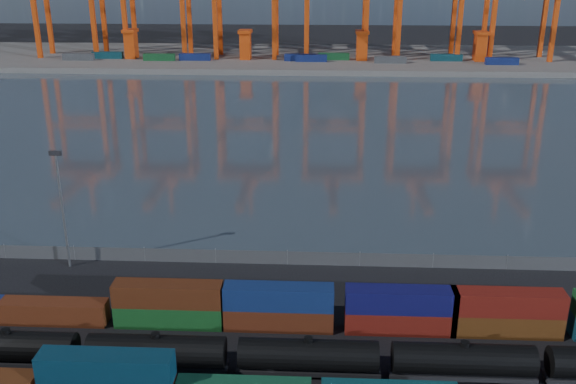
{
  "coord_description": "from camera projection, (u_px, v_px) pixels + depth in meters",
  "views": [
    {
      "loc": [
        4.06,
        -51.87,
        40.47
      ],
      "look_at": [
        0.0,
        30.0,
        10.0
      ],
      "focal_mm": 40.0,
      "sensor_mm": 36.0,
      "label": 1
    }
  ],
  "objects": [
    {
      "name": "quay_containers",
      "position": [
        281.0,
        58.0,
        245.19
      ],
      "size": [
        172.58,
        10.99,
        2.6
      ],
      "color": "navy",
      "rests_on": "far_quay"
    },
    {
      "name": "tanker_string",
      "position": [
        232.0,
        354.0,
        65.19
      ],
      "size": [
        123.15,
        3.15,
        4.5
      ],
      "color": "black",
      "rests_on": "ground"
    },
    {
      "name": "waterfront_fence",
      "position": [
        287.0,
        258.0,
        88.71
      ],
      "size": [
        160.12,
        0.12,
        2.2
      ],
      "color": "#595B5E",
      "rests_on": "ground"
    },
    {
      "name": "yard_light_mast",
      "position": [
        62.0,
        203.0,
        85.34
      ],
      "size": [
        1.6,
        0.4,
        16.6
      ],
      "color": "slate",
      "rests_on": "ground"
    },
    {
      "name": "far_quay",
      "position": [
        310.0,
        58.0,
        259.1
      ],
      "size": [
        700.0,
        70.0,
        2.0
      ],
      "primitive_type": "cube",
      "color": "#514F4C",
      "rests_on": "ground"
    },
    {
      "name": "straddle_carriers",
      "position": [
        303.0,
        44.0,
        247.47
      ],
      "size": [
        140.0,
        7.0,
        11.1
      ],
      "color": "#DD450F",
      "rests_on": "far_quay"
    },
    {
      "name": "harbor_water",
      "position": [
        303.0,
        126.0,
        161.14
      ],
      "size": [
        700.0,
        700.0,
        0.0
      ],
      "primitive_type": "plane",
      "color": "#34404B",
      "rests_on": "ground"
    },
    {
      "name": "container_row_north",
      "position": [
        356.0,
        313.0,
        72.79
      ],
      "size": [
        129.52,
        2.54,
        5.41
      ],
      "color": "navy",
      "rests_on": "ground"
    }
  ]
}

